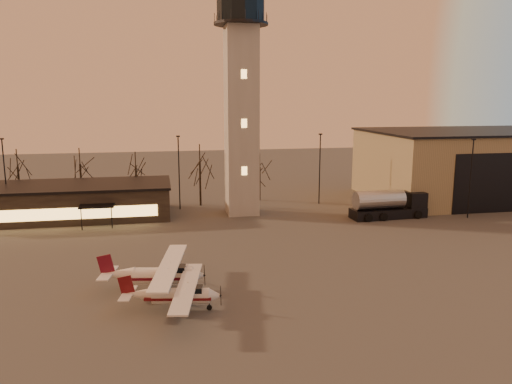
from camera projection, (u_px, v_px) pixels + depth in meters
ground at (307, 303)px, 37.48m from camera, size 220.00×220.00×0.00m
control_tower at (241, 88)px, 63.34m from camera, size 6.80×6.80×32.60m
hangar at (470, 164)px, 76.01m from camera, size 30.60×20.60×10.30m
terminal at (70, 201)px, 63.80m from camera, size 25.40×12.20×4.30m
light_poles at (244, 172)px, 66.45m from camera, size 58.50×12.25×10.14m
tree_row at (137, 163)px, 71.56m from camera, size 37.20×9.20×8.80m
cessna_front at (183, 298)px, 36.05m from camera, size 7.81×9.83×2.70m
cessna_rear at (165, 278)px, 39.67m from camera, size 8.95×11.27×3.10m
fuel_truck at (388, 207)px, 63.71m from camera, size 9.88×3.62×3.61m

